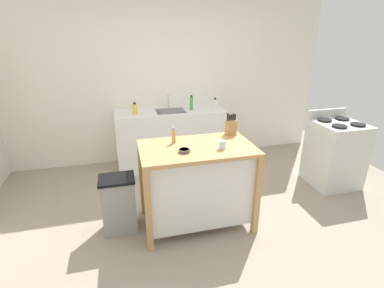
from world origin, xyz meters
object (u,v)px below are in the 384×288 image
Objects in this scene: kitchen_island at (197,181)px; bottle_hand_soap at (191,103)px; knife_block at (231,127)px; sink_faucet at (168,101)px; stove at (335,153)px; pepper_grinder at (174,135)px; bottle_spray_cleaner at (215,104)px; trash_bin at (119,204)px; bowl_ceramic_small at (184,151)px; drinking_cup at (222,145)px; bottle_dish_soap at (135,109)px.

kitchen_island is 1.65m from bottle_hand_soap.
sink_faucet is at bearing 106.90° from knife_block.
sink_faucet is at bearing 150.33° from bottle_hand_soap.
kitchen_island is at bearing -169.13° from stove.
bottle_spray_cleaner is at bearing 56.10° from pepper_grinder.
kitchen_island is at bearing -5.03° from trash_bin.
sink_faucet is at bearing 81.95° from pepper_grinder.
pepper_grinder is at bearing 100.32° from bowl_ceramic_small.
sink_faucet reaches higher than stove.
trash_bin is 1.98m from sink_faucet.
pepper_grinder is 1.49m from bottle_hand_soap.
stove is at bearing 10.87° from kitchen_island.
bottle_spray_cleaner is at bearing -18.01° from sink_faucet.
bottle_spray_cleaner reaches higher than stove.
knife_block is 0.40× the size of trash_bin.
drinking_cup is (0.38, -0.01, 0.03)m from bowl_ceramic_small.
bottle_spray_cleaner reaches higher than bottle_dish_soap.
trash_bin is at bearing 164.24° from bowl_ceramic_small.
knife_block is 2.24× the size of bowl_ceramic_small.
drinking_cup is at bearing -65.62° from bottle_dish_soap.
stove is (1.37, -1.11, -0.52)m from bottle_spray_cleaner.
kitchen_island is 0.47m from bowl_ceramic_small.
drinking_cup is 0.49× the size of bottle_spray_cleaner.
pepper_grinder reaches higher than bottle_dish_soap.
stove is at bearing 6.40° from trash_bin.
bottle_spray_cleaner is (1.52, 1.44, 0.65)m from trash_bin.
bottle_spray_cleaner is at bearing 43.30° from trash_bin.
stove is (2.05, -1.33, -0.54)m from sink_faucet.
pepper_grinder is at bearing -111.37° from bottle_hand_soap.
bottle_spray_cleaner is (0.86, 1.62, 0.03)m from bowl_ceramic_small.
sink_faucet is at bearing 161.99° from bottle_spray_cleaner.
kitchen_island is 5.31× the size of sink_faucet.
sink_faucet is 0.37m from bottle_hand_soap.
drinking_cup is 1.87m from sink_faucet.
bowl_ceramic_small is (-0.16, -0.12, 0.42)m from kitchen_island.
trash_bin is 2.78× the size of bottle_hand_soap.
knife_block is 1.42× the size of pepper_grinder.
knife_block is 0.45m from drinking_cup.
pepper_grinder is 1.03× the size of bottle_dish_soap.
knife_block reaches higher than pepper_grinder.
drinking_cup is at bearing -33.14° from pepper_grinder.
trash_bin is 1.61m from bottle_dish_soap.
knife_block is 1.60m from bottle_dish_soap.
bottle_dish_soap reaches higher than drinking_cup.
trash_bin is 2.91m from stove.
trash_bin is 2.19m from bottle_spray_cleaner.
bowl_ceramic_small is 1.84m from bottle_spray_cleaner.
pepper_grinder is (-0.67, -0.09, -0.01)m from knife_block.
knife_block reaches higher than kitchen_island.
pepper_grinder is (-0.05, 0.27, 0.07)m from bowl_ceramic_small.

